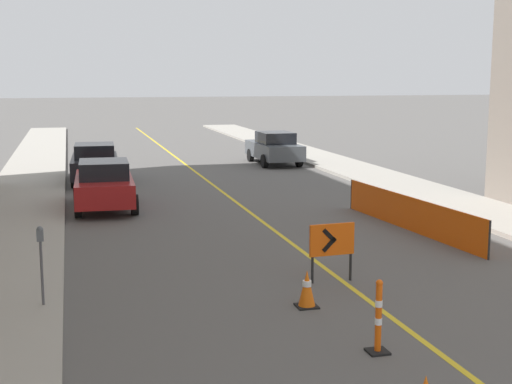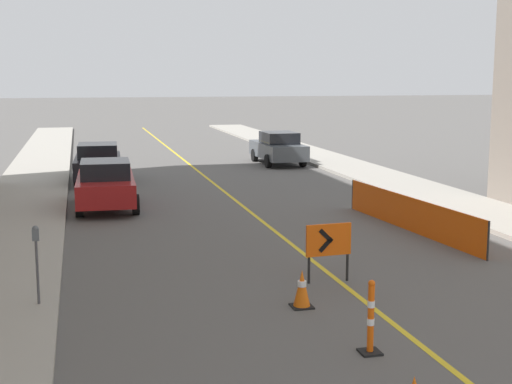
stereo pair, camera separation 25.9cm
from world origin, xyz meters
name	(u,v)px [view 1 (the left image)]	position (x,y,z in m)	size (l,w,h in m)	color
lane_stripe	(203,178)	(0.00, 30.69, 0.00)	(0.12, 61.38, 0.01)	gold
sidewalk_left	(30,182)	(-7.05, 30.69, 0.07)	(2.75, 61.38, 0.13)	#9E998E
sidewalk_right	(358,171)	(7.05, 30.69, 0.07)	(2.75, 61.38, 0.13)	#9E998E
traffic_cone_third	(307,289)	(-1.27, 13.25, 0.35)	(0.40, 0.40, 0.71)	black
delineator_post_rear	(378,321)	(-0.92, 10.85, 0.51)	(0.33, 0.33, 1.18)	black
arrow_barricade_primary	(332,242)	(-0.24, 14.69, 0.86)	(1.00, 0.13, 1.24)	#EF560C
safety_mesh_fence	(409,213)	(3.67, 18.92, 0.47)	(0.64, 7.05, 0.95)	#EF560C
parked_car_curb_near	(104,184)	(-4.42, 24.41, 0.80)	(1.95, 4.36, 1.59)	maroon
parked_car_curb_mid	(95,163)	(-4.49, 30.42, 0.80)	(1.99, 4.37, 1.59)	black
parked_car_curb_far	(274,148)	(4.24, 34.48, 0.80)	(1.94, 4.34, 1.59)	#474C51
parking_meter_near_curb	(41,250)	(-6.03, 14.22, 1.16)	(0.12, 0.11, 1.46)	#4C4C51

